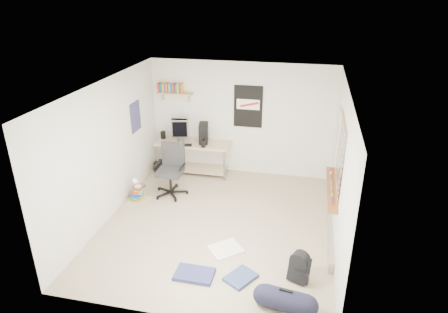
% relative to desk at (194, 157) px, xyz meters
% --- Properties ---
extents(floor, '(4.00, 4.50, 0.01)m').
position_rel_desk_xyz_m(floor, '(1.02, -2.00, -0.37)').
color(floor, gray).
rests_on(floor, ground).
extents(ceiling, '(4.00, 4.50, 0.01)m').
position_rel_desk_xyz_m(ceiling, '(1.02, -2.00, 2.14)').
color(ceiling, white).
rests_on(ceiling, ground).
extents(back_wall, '(4.00, 0.01, 2.50)m').
position_rel_desk_xyz_m(back_wall, '(1.02, 0.25, 0.89)').
color(back_wall, silver).
rests_on(back_wall, ground).
extents(left_wall, '(0.01, 4.50, 2.50)m').
position_rel_desk_xyz_m(left_wall, '(-0.99, -2.00, 0.89)').
color(left_wall, silver).
rests_on(left_wall, ground).
extents(right_wall, '(0.01, 4.50, 2.50)m').
position_rel_desk_xyz_m(right_wall, '(3.02, -2.00, 0.89)').
color(right_wall, silver).
rests_on(right_wall, ground).
extents(desk, '(1.79, 1.29, 0.75)m').
position_rel_desk_xyz_m(desk, '(0.00, 0.00, 0.00)').
color(desk, '#C5B389').
rests_on(desk, floor).
extents(monitor_left, '(0.39, 0.11, 0.43)m').
position_rel_desk_xyz_m(monitor_left, '(-0.31, 0.00, 0.60)').
color(monitor_left, '#B5B6BB').
rests_on(monitor_left, desk).
extents(monitor_right, '(0.36, 0.16, 0.39)m').
position_rel_desk_xyz_m(monitor_right, '(-0.26, -0.12, 0.58)').
color(monitor_right, '#A9A9AE').
rests_on(monitor_right, desk).
extents(pc_tower, '(0.27, 0.43, 0.42)m').
position_rel_desk_xyz_m(pc_tower, '(0.23, 0.00, 0.59)').
color(pc_tower, black).
rests_on(pc_tower, desk).
extents(keyboard, '(0.38, 0.21, 0.02)m').
position_rel_desk_xyz_m(keyboard, '(-0.14, -0.30, 0.39)').
color(keyboard, black).
rests_on(keyboard, desk).
extents(speaker_left, '(0.09, 0.09, 0.17)m').
position_rel_desk_xyz_m(speaker_left, '(-0.72, 0.00, 0.47)').
color(speaker_left, black).
rests_on(speaker_left, desk).
extents(speaker_right, '(0.08, 0.08, 0.16)m').
position_rel_desk_xyz_m(speaker_right, '(0.30, -0.30, 0.46)').
color(speaker_right, black).
rests_on(speaker_right, desk).
extents(office_chair, '(0.71, 0.71, 1.06)m').
position_rel_desk_xyz_m(office_chair, '(-0.17, -1.14, 0.12)').
color(office_chair, '#262629').
rests_on(office_chair, floor).
extents(wall_shelf, '(0.80, 0.22, 0.24)m').
position_rel_desk_xyz_m(wall_shelf, '(-0.43, 0.14, 1.42)').
color(wall_shelf, tan).
rests_on(wall_shelf, back_wall).
extents(poster_back_wall, '(0.62, 0.03, 0.92)m').
position_rel_desk_xyz_m(poster_back_wall, '(1.17, 0.23, 1.19)').
color(poster_back_wall, black).
rests_on(poster_back_wall, back_wall).
extents(poster_left_wall, '(0.02, 0.42, 0.60)m').
position_rel_desk_xyz_m(poster_left_wall, '(-0.97, -0.80, 1.14)').
color(poster_left_wall, navy).
rests_on(poster_left_wall, left_wall).
extents(window, '(0.10, 1.50, 1.26)m').
position_rel_desk_xyz_m(window, '(2.97, -1.70, 1.08)').
color(window, brown).
rests_on(window, right_wall).
extents(baseboard_heater, '(0.08, 2.50, 0.18)m').
position_rel_desk_xyz_m(baseboard_heater, '(2.97, -1.70, -0.28)').
color(baseboard_heater, '#B7B2A8').
rests_on(baseboard_heater, floor).
extents(backpack, '(0.34, 0.31, 0.37)m').
position_rel_desk_xyz_m(backpack, '(2.50, -3.19, -0.16)').
color(backpack, black).
rests_on(backpack, floor).
extents(duffel_bag, '(0.34, 0.34, 0.59)m').
position_rel_desk_xyz_m(duffel_bag, '(2.35, -3.80, -0.22)').
color(duffel_bag, black).
rests_on(duffel_bag, floor).
extents(tshirt, '(0.65, 0.64, 0.04)m').
position_rel_desk_xyz_m(tshirt, '(1.32, -2.73, -0.34)').
color(tshirt, silver).
rests_on(tshirt, floor).
extents(jeans_a, '(0.58, 0.37, 0.06)m').
position_rel_desk_xyz_m(jeans_a, '(1.00, -3.43, -0.33)').
color(jeans_a, navy).
rests_on(jeans_a, floor).
extents(jeans_b, '(0.52, 0.55, 0.06)m').
position_rel_desk_xyz_m(jeans_b, '(1.68, -3.35, -0.34)').
color(jeans_b, navy).
rests_on(jeans_b, floor).
extents(book_stack, '(0.48, 0.41, 0.30)m').
position_rel_desk_xyz_m(book_stack, '(-0.73, -1.50, -0.21)').
color(book_stack, brown).
rests_on(book_stack, floor).
extents(desk_lamp, '(0.16, 0.23, 0.21)m').
position_rel_desk_xyz_m(desk_lamp, '(-0.71, -1.52, 0.02)').
color(desk_lamp, silver).
rests_on(desk_lamp, book_stack).
extents(subwoofer, '(0.29, 0.29, 0.26)m').
position_rel_desk_xyz_m(subwoofer, '(-0.73, -0.21, -0.22)').
color(subwoofer, black).
rests_on(subwoofer, floor).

